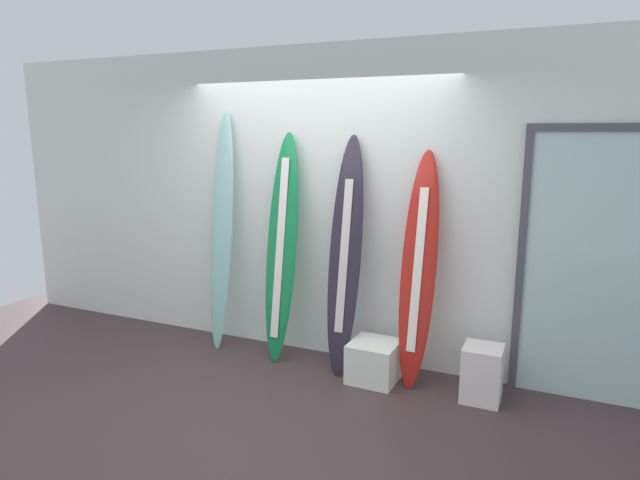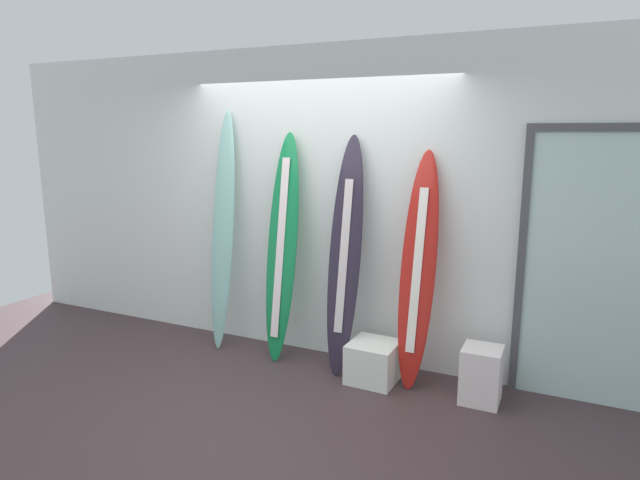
% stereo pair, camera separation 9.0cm
% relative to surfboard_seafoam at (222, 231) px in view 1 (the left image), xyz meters
% --- Properties ---
extents(ground, '(8.00, 8.00, 0.04)m').
position_rel_surfboard_seafoam_xyz_m(ground, '(0.90, -0.99, -1.15)').
color(ground, '#3F2E31').
extents(wall_back, '(7.20, 0.20, 2.80)m').
position_rel_surfboard_seafoam_xyz_m(wall_back, '(0.90, 0.31, 0.27)').
color(wall_back, silver).
rests_on(wall_back, ground).
extents(surfboard_seafoam, '(0.24, 0.38, 2.26)m').
position_rel_surfboard_seafoam_xyz_m(surfboard_seafoam, '(0.00, 0.00, 0.00)').
color(surfboard_seafoam, '#86C1B5').
rests_on(surfboard_seafoam, ground).
extents(surfboard_emerald, '(0.30, 0.41, 2.06)m').
position_rel_surfboard_seafoam_xyz_m(surfboard_emerald, '(0.65, -0.03, -0.10)').
color(surfboard_emerald, '#137D42').
rests_on(surfboard_emerald, ground).
extents(surfboard_charcoal, '(0.30, 0.45, 2.04)m').
position_rel_surfboard_seafoam_xyz_m(surfboard_charcoal, '(1.27, -0.04, -0.12)').
color(surfboard_charcoal, '#272030').
rests_on(surfboard_charcoal, ground).
extents(surfboard_crimson, '(0.30, 0.45, 1.92)m').
position_rel_surfboard_seafoam_xyz_m(surfboard_crimson, '(1.90, -0.03, -0.17)').
color(surfboard_crimson, '#B11D16').
rests_on(surfboard_crimson, ground).
extents(display_block_left, '(0.40, 0.40, 0.33)m').
position_rel_surfboard_seafoam_xyz_m(display_block_left, '(1.59, -0.17, -0.96)').
color(display_block_left, white).
rests_on(display_block_left, ground).
extents(display_block_center, '(0.29, 0.29, 0.44)m').
position_rel_surfboard_seafoam_xyz_m(display_block_center, '(2.46, -0.16, -0.91)').
color(display_block_center, white).
rests_on(display_block_center, ground).
extents(glass_door, '(1.17, 0.06, 2.12)m').
position_rel_surfboard_seafoam_xyz_m(glass_door, '(3.22, 0.19, -0.04)').
color(glass_door, silver).
rests_on(glass_door, ground).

